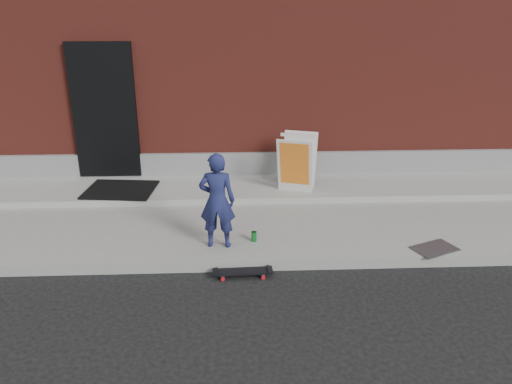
{
  "coord_description": "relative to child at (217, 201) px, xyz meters",
  "views": [
    {
      "loc": [
        -0.43,
        -5.4,
        3.13
      ],
      "look_at": [
        -0.16,
        0.8,
        0.74
      ],
      "focal_mm": 35.0,
      "sensor_mm": 36.0,
      "label": 1
    }
  ],
  "objects": [
    {
      "name": "ground",
      "position": [
        0.67,
        -0.43,
        -0.78
      ],
      "size": [
        80.0,
        80.0,
        0.0
      ],
      "primitive_type": "plane",
      "color": "black",
      "rests_on": "ground"
    },
    {
      "name": "sidewalk",
      "position": [
        0.67,
        1.07,
        -0.7
      ],
      "size": [
        20.0,
        3.0,
        0.15
      ],
      "primitive_type": "cube",
      "color": "gray",
      "rests_on": "ground"
    },
    {
      "name": "apron",
      "position": [
        0.67,
        1.97,
        -0.58
      ],
      "size": [
        20.0,
        1.2,
        0.1
      ],
      "primitive_type": "cube",
      "color": "gray",
      "rests_on": "sidewalk"
    },
    {
      "name": "building",
      "position": [
        0.67,
        6.56,
        1.72
      ],
      "size": [
        20.0,
        8.1,
        5.0
      ],
      "color": "maroon",
      "rests_on": "ground"
    },
    {
      "name": "child",
      "position": [
        0.0,
        0.0,
        0.0
      ],
      "size": [
        0.48,
        0.33,
        1.25
      ],
      "primitive_type": "imported",
      "rotation": [
        0.0,
        0.0,
        3.07
      ],
      "color": "#1B204D",
      "rests_on": "sidewalk"
    },
    {
      "name": "skateboard",
      "position": [
        0.3,
        -0.55,
        -0.71
      ],
      "size": [
        0.71,
        0.21,
        0.08
      ],
      "color": "#B3121D",
      "rests_on": "ground"
    },
    {
      "name": "pizza_sign",
      "position": [
        1.22,
        1.76,
        -0.07
      ],
      "size": [
        0.72,
        0.79,
        0.92
      ],
      "color": "silver",
      "rests_on": "apron"
    },
    {
      "name": "soda_can",
      "position": [
        0.47,
        0.1,
        -0.56
      ],
      "size": [
        0.09,
        0.09,
        0.14
      ],
      "primitive_type": "cylinder",
      "rotation": [
        0.0,
        0.0,
        -0.34
      ],
      "color": "#1C8D33",
      "rests_on": "sidewalk"
    },
    {
      "name": "doormat",
      "position": [
        -1.63,
        1.82,
        -0.51
      ],
      "size": [
        1.16,
        0.97,
        0.03
      ],
      "primitive_type": "cube",
      "rotation": [
        0.0,
        0.0,
        -0.1
      ],
      "color": "black",
      "rests_on": "apron"
    },
    {
      "name": "utility_plate",
      "position": [
        2.77,
        -0.23,
        -0.62
      ],
      "size": [
        0.65,
        0.54,
        0.02
      ],
      "primitive_type": "cube",
      "rotation": [
        0.0,
        0.0,
        0.41
      ],
      "color": "#4E4D52",
      "rests_on": "sidewalk"
    }
  ]
}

